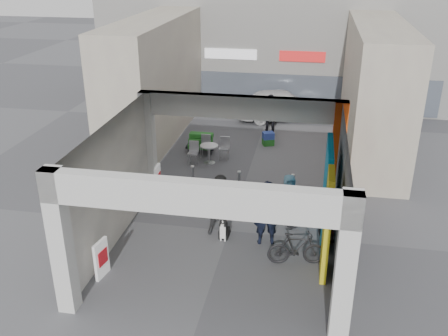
% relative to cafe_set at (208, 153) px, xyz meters
% --- Properties ---
extents(ground, '(90.00, 90.00, 0.00)m').
position_rel_cafe_set_xyz_m(ground, '(1.71, -5.11, -0.31)').
color(ground, '#535458').
rests_on(ground, ground).
extents(arcade_canopy, '(6.40, 6.45, 6.40)m').
position_rel_cafe_set_xyz_m(arcade_canopy, '(2.25, -5.93, 1.99)').
color(arcade_canopy, beige).
rests_on(arcade_canopy, ground).
extents(far_building, '(18.00, 4.08, 8.00)m').
position_rel_cafe_set_xyz_m(far_building, '(1.71, 8.88, 3.68)').
color(far_building, white).
rests_on(far_building, ground).
extents(plaza_bldg_left, '(2.00, 9.00, 5.00)m').
position_rel_cafe_set_xyz_m(plaza_bldg_left, '(-2.79, 2.39, 2.19)').
color(plaza_bldg_left, '#B0A992').
rests_on(plaza_bldg_left, ground).
extents(plaza_bldg_right, '(2.00, 9.00, 5.00)m').
position_rel_cafe_set_xyz_m(plaza_bldg_right, '(6.21, 2.39, 2.19)').
color(plaza_bldg_right, '#B0A992').
rests_on(plaza_bldg_right, ground).
extents(bollard_left, '(0.09, 0.09, 0.84)m').
position_rel_cafe_set_xyz_m(bollard_left, '(0.03, -2.59, 0.11)').
color(bollard_left, gray).
rests_on(bollard_left, ground).
extents(bollard_center, '(0.09, 0.09, 0.91)m').
position_rel_cafe_set_xyz_m(bollard_center, '(1.67, -2.90, 0.15)').
color(bollard_center, gray).
rests_on(bollard_center, ground).
extents(bollard_right, '(0.09, 0.09, 0.85)m').
position_rel_cafe_set_xyz_m(bollard_right, '(3.40, -2.68, 0.11)').
color(bollard_right, gray).
rests_on(bollard_right, ground).
extents(advert_board_near, '(0.18, 0.56, 1.00)m').
position_rel_cafe_set_xyz_m(advert_board_near, '(-1.03, -7.82, 0.20)').
color(advert_board_near, silver).
rests_on(advert_board_near, ground).
extents(advert_board_far, '(0.13, 0.55, 1.00)m').
position_rel_cafe_set_xyz_m(advert_board_far, '(-1.03, -3.13, 0.20)').
color(advert_board_far, silver).
rests_on(advert_board_far, ground).
extents(cafe_set, '(1.45, 1.17, 0.88)m').
position_rel_cafe_set_xyz_m(cafe_set, '(0.00, 0.00, 0.00)').
color(cafe_set, '#A7A8AD').
rests_on(cafe_set, ground).
extents(produce_stand, '(1.13, 0.61, 0.74)m').
position_rel_cafe_set_xyz_m(produce_stand, '(-0.46, 0.79, -0.01)').
color(produce_stand, black).
rests_on(produce_stand, ground).
extents(crate_stack, '(0.55, 0.49, 0.56)m').
position_rel_cafe_set_xyz_m(crate_stack, '(2.14, 2.04, -0.03)').
color(crate_stack, '#1A5A19').
rests_on(crate_stack, ground).
extents(border_collie, '(0.26, 0.51, 0.71)m').
position_rel_cafe_set_xyz_m(border_collie, '(1.64, -5.55, -0.03)').
color(border_collie, black).
rests_on(border_collie, ground).
extents(man_with_dog, '(0.78, 0.60, 1.91)m').
position_rel_cafe_set_xyz_m(man_with_dog, '(2.83, -5.56, 0.65)').
color(man_with_dog, black).
rests_on(man_with_dog, ground).
extents(man_back_turned, '(1.09, 1.00, 1.81)m').
position_rel_cafe_set_xyz_m(man_back_turned, '(1.54, -5.23, 0.59)').
color(man_back_turned, '#3A3B3D').
rests_on(man_back_turned, ground).
extents(man_elderly, '(0.84, 0.70, 1.47)m').
position_rel_cafe_set_xyz_m(man_elderly, '(3.36, -4.11, 0.43)').
color(man_elderly, '#639EC1').
rests_on(man_elderly, ground).
extents(man_crates, '(1.14, 0.57, 1.87)m').
position_rel_cafe_set_xyz_m(man_crates, '(2.12, 3.16, 0.62)').
color(man_crates, black).
rests_on(man_crates, ground).
extents(bicycle_front, '(1.97, 1.49, 0.99)m').
position_rel_cafe_set_xyz_m(bicycle_front, '(4.01, -4.91, 0.19)').
color(bicycle_front, black).
rests_on(bicycle_front, ground).
extents(bicycle_rear, '(1.57, 0.70, 0.91)m').
position_rel_cafe_set_xyz_m(bicycle_rear, '(3.72, -6.42, 0.15)').
color(bicycle_rear, black).
rests_on(bicycle_rear, ground).
extents(white_van, '(4.67, 2.99, 1.48)m').
position_rel_cafe_set_xyz_m(white_van, '(2.42, 5.59, 0.43)').
color(white_van, silver).
rests_on(white_van, ground).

